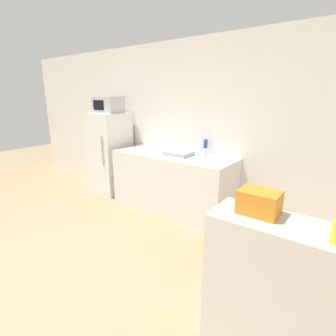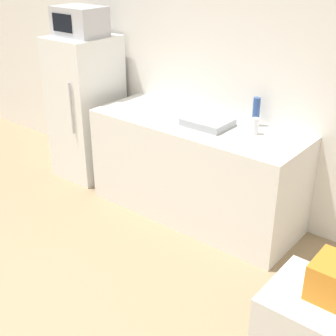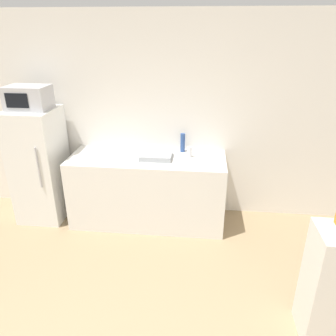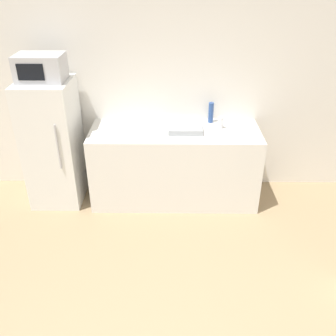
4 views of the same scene
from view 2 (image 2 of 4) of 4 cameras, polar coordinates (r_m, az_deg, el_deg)
wall_back at (r=4.34m, az=4.86°, el=12.40°), size 8.00×0.06×2.60m
refrigerator at (r=5.01m, az=-9.89°, el=7.24°), size 0.58×0.65×1.47m
microwave at (r=4.81m, az=-10.72°, el=17.17°), size 0.49×0.36×0.28m
counter at (r=4.23m, az=3.35°, el=-0.16°), size 1.95×0.71×0.90m
sink_basin at (r=3.98m, az=4.87°, el=5.59°), size 0.38×0.31×0.06m
bottle_tall at (r=4.01m, az=10.69°, el=6.77°), size 0.06×0.06×0.24m
bottle_short at (r=3.83m, az=10.58°, el=5.05°), size 0.06×0.06×0.14m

